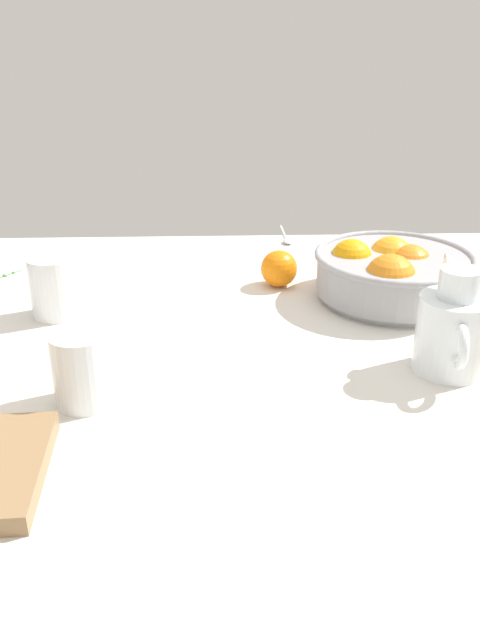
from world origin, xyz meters
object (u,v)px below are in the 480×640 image
(juice_glass, at_px, (83,373))
(spoon, at_px, (286,237))
(juice_pitcher, at_px, (452,335))
(fruit_bowl, at_px, (392,272))
(loose_orange_1, at_px, (279,269))
(second_glass, at_px, (54,289))

(juice_glass, height_order, spoon, juice_glass)
(juice_pitcher, bearing_deg, spoon, 105.30)
(fruit_bowl, bearing_deg, loose_orange_1, 160.12)
(juice_glass, xyz_separation_m, second_glass, (-0.10, 0.27, 0.00))
(juice_glass, bearing_deg, spoon, 64.25)
(juice_pitcher, height_order, loose_orange_1, juice_pitcher)
(juice_glass, distance_m, second_glass, 0.29)
(loose_orange_1, height_order, spoon, loose_orange_1)
(juice_glass, xyz_separation_m, loose_orange_1, (0.28, 0.39, -0.01))
(fruit_bowl, height_order, second_glass, fruit_bowl)
(spoon, bearing_deg, second_glass, -136.55)
(second_glass, bearing_deg, spoon, 43.45)
(juice_pitcher, height_order, second_glass, juice_pitcher)
(loose_orange_1, bearing_deg, second_glass, -162.64)
(second_glass, xyz_separation_m, loose_orange_1, (0.38, 0.12, -0.01))
(fruit_bowl, bearing_deg, second_glass, -174.95)
(fruit_bowl, relative_size, loose_orange_1, 4.12)
(loose_orange_1, relative_size, spoon, 0.46)
(fruit_bowl, relative_size, second_glass, 2.72)
(juice_pitcher, relative_size, juice_glass, 1.62)
(fruit_bowl, bearing_deg, juice_glass, -145.49)
(fruit_bowl, distance_m, juice_glass, 0.57)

